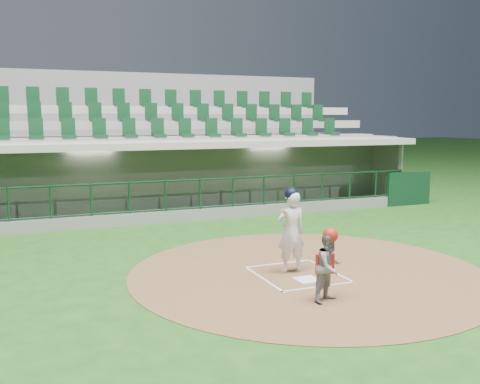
% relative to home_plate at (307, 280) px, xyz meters
% --- Properties ---
extents(ground, '(120.00, 120.00, 0.00)m').
position_rel_home_plate_xyz_m(ground, '(0.00, 0.70, -0.02)').
color(ground, '#1C4B15').
rests_on(ground, ground).
extents(dirt_circle, '(7.20, 7.20, 0.01)m').
position_rel_home_plate_xyz_m(dirt_circle, '(0.30, 0.50, -0.02)').
color(dirt_circle, brown).
rests_on(dirt_circle, ground).
extents(home_plate, '(0.43, 0.43, 0.02)m').
position_rel_home_plate_xyz_m(home_plate, '(0.00, 0.00, 0.00)').
color(home_plate, white).
rests_on(home_plate, dirt_circle).
extents(batter_box_chalk, '(1.55, 1.80, 0.01)m').
position_rel_home_plate_xyz_m(batter_box_chalk, '(0.00, 0.40, -0.00)').
color(batter_box_chalk, white).
rests_on(batter_box_chalk, ground).
extents(dugout_structure, '(16.40, 3.70, 3.00)m').
position_rel_home_plate_xyz_m(dugout_structure, '(0.08, 8.56, 0.93)').
color(dugout_structure, gray).
rests_on(dugout_structure, ground).
extents(seating_deck, '(17.00, 6.72, 5.15)m').
position_rel_home_plate_xyz_m(seating_deck, '(0.00, 11.61, 1.40)').
color(seating_deck, gray).
rests_on(seating_deck, ground).
extents(batter, '(0.84, 0.84, 1.72)m').
position_rel_home_plate_xyz_m(batter, '(-0.04, 0.61, 0.86)').
color(batter, silver).
rests_on(batter, dirt_circle).
extents(catcher, '(0.70, 0.63, 1.27)m').
position_rel_home_plate_xyz_m(catcher, '(-0.23, -1.16, 0.61)').
color(catcher, gray).
rests_on(catcher, dirt_circle).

